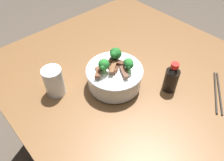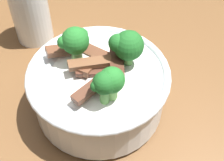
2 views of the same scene
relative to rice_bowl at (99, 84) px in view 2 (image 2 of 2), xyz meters
The scene contains 3 objects.
dining_table 0.23m from the rice_bowl, 80.37° to the right, with size 1.11×1.05×0.76m.
rice_bowl is the anchor object (origin of this frame).
drinking_glass 0.24m from the rice_bowl, 57.11° to the left, with size 0.08×0.08×0.12m.
Camera 2 is at (-0.32, -0.02, 1.20)m, focal length 50.12 mm.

